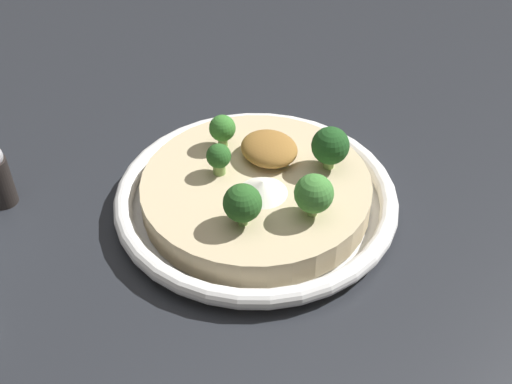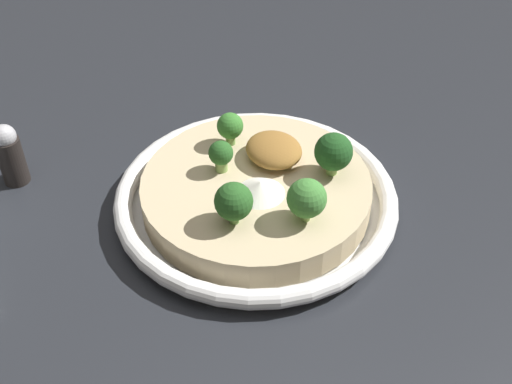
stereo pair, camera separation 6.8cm
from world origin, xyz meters
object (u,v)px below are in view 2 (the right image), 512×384
object	(u,v)px
risotto_bowl	(256,195)
broccoli_back_right	(221,154)
broccoli_front_left	(334,152)
broccoli_left	(307,199)
pepper_shaker	(10,154)
broccoli_front_right	(230,127)
broccoli_back_left	(234,202)

from	to	relation	value
risotto_bowl	broccoli_back_right	bearing A→B (deg)	32.88
broccoli_front_left	broccoli_left	distance (m)	0.08
pepper_shaker	broccoli_left	bearing A→B (deg)	-139.04
broccoli_left	broccoli_front_left	bearing A→B (deg)	-55.12
broccoli_front_left	pepper_shaker	distance (m)	0.36
broccoli_back_right	broccoli_front_right	size ratio (longest dim) A/B	0.92
broccoli_left	broccoli_front_right	bearing A→B (deg)	0.83
broccoli_front_right	risotto_bowl	bearing A→B (deg)	172.67
broccoli_back_right	broccoli_front_right	distance (m)	0.05
broccoli_front_left	broccoli_front_right	bearing A→B (deg)	33.26
broccoli_front_right	pepper_shaker	bearing A→B (deg)	63.62
broccoli_back_right	pepper_shaker	distance (m)	0.24
broccoli_front_left	pepper_shaker	xyz separation A→B (m)	(0.21, 0.29, -0.03)
broccoli_left	broccoli_back_left	bearing A→B (deg)	61.93
broccoli_front_left	broccoli_back_right	bearing A→B (deg)	56.39
risotto_bowl	broccoli_front_left	xyz separation A→B (m)	(-0.03, -0.08, 0.05)
broccoli_left	pepper_shaker	distance (m)	0.34
broccoli_back_right	broccoli_left	world-z (taller)	broccoli_left
risotto_bowl	broccoli_left	xyz separation A→B (m)	(-0.08, -0.01, 0.05)
broccoli_front_left	broccoli_front_right	xyz separation A→B (m)	(0.10, 0.07, -0.00)
broccoli_back_right	broccoli_front_left	bearing A→B (deg)	-123.61
broccoli_front_left	broccoli_front_right	distance (m)	0.12
risotto_bowl	broccoli_left	world-z (taller)	broccoli_left
broccoli_front_right	broccoli_back_left	size ratio (longest dim) A/B	0.85
risotto_bowl	broccoli_back_left	size ratio (longest dim) A/B	6.68
broccoli_back_right	broccoli_front_right	xyz separation A→B (m)	(0.04, -0.03, 0.00)
broccoli_back_right	broccoli_left	xyz separation A→B (m)	(-0.11, -0.03, 0.01)
broccoli_front_right	pepper_shaker	world-z (taller)	broccoli_front_right
broccoli_front_left	broccoli_back_left	world-z (taller)	broccoli_front_left
risotto_bowl	pepper_shaker	bearing A→B (deg)	49.48
risotto_bowl	broccoli_left	distance (m)	0.09
broccoli_back_left	broccoli_left	xyz separation A→B (m)	(-0.03, -0.06, 0.00)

